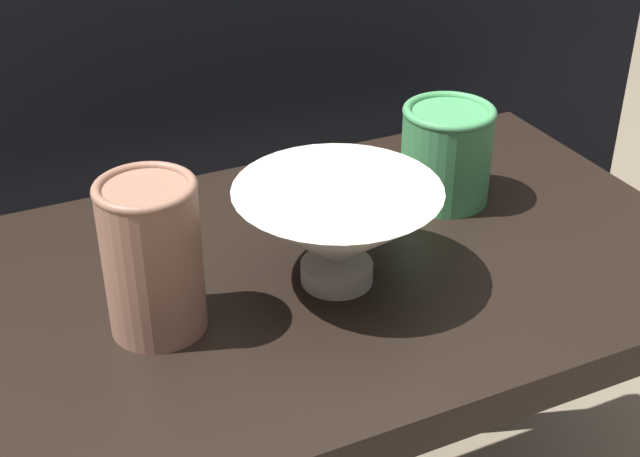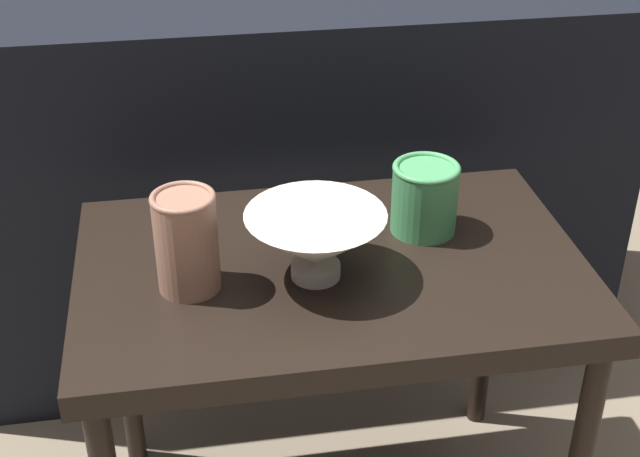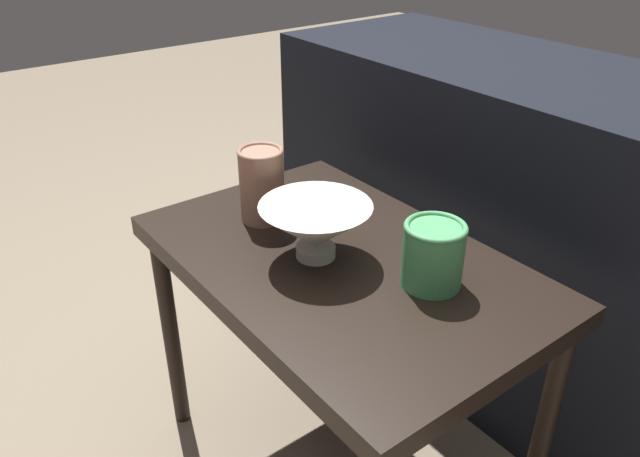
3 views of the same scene
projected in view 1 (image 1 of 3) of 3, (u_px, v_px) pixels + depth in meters
The scene contains 5 objects.
table at pixel (346, 306), 0.96m from camera, with size 0.76×0.49×0.56m.
couch_backdrop at pixel (185, 162), 1.47m from camera, with size 1.38×0.50×0.80m.
bowl at pixel (337, 228), 0.86m from camera, with size 0.20×0.20×0.10m.
vase_textured_left at pixel (152, 255), 0.79m from camera, with size 0.09×0.09×0.15m.
vase_colorful_right at pixel (446, 152), 1.01m from camera, with size 0.10×0.10×0.11m.
Camera 1 is at (-0.36, -0.70, 1.06)m, focal length 50.00 mm.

